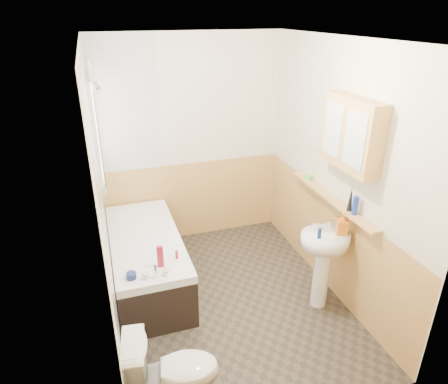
{
  "coord_description": "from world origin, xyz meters",
  "views": [
    {
      "loc": [
        -1.05,
        -3.07,
        2.7
      ],
      "look_at": [
        0.0,
        0.15,
        1.15
      ],
      "focal_mm": 32.0,
      "sensor_mm": 36.0,
      "label": 1
    }
  ],
  "objects_px": {
    "pine_shelf": "(331,199)",
    "bathtub": "(147,259)",
    "sink": "(323,255)",
    "medicine_cabinet": "(352,134)",
    "toilet": "(173,373)"
  },
  "relations": [
    {
      "from": "pine_shelf",
      "to": "bathtub",
      "type": "bearing_deg",
      "value": 161.66
    },
    {
      "from": "bathtub",
      "to": "sink",
      "type": "xyz_separation_m",
      "value": [
        1.57,
        -0.87,
        0.28
      ]
    },
    {
      "from": "bathtub",
      "to": "medicine_cabinet",
      "type": "distance_m",
      "value": 2.4
    },
    {
      "from": "bathtub",
      "to": "medicine_cabinet",
      "type": "height_order",
      "value": "medicine_cabinet"
    },
    {
      "from": "bathtub",
      "to": "sink",
      "type": "relative_size",
      "value": 1.77
    },
    {
      "from": "toilet",
      "to": "pine_shelf",
      "type": "relative_size",
      "value": 0.48
    },
    {
      "from": "toilet",
      "to": "medicine_cabinet",
      "type": "height_order",
      "value": "medicine_cabinet"
    },
    {
      "from": "toilet",
      "to": "pine_shelf",
      "type": "distance_m",
      "value": 2.15
    },
    {
      "from": "toilet",
      "to": "medicine_cabinet",
      "type": "bearing_deg",
      "value": -59.51
    },
    {
      "from": "pine_shelf",
      "to": "sink",
      "type": "bearing_deg",
      "value": -125.6
    },
    {
      "from": "sink",
      "to": "bathtub",
      "type": "bearing_deg",
      "value": 147.87
    },
    {
      "from": "bathtub",
      "to": "sink",
      "type": "distance_m",
      "value": 1.81
    },
    {
      "from": "medicine_cabinet",
      "to": "bathtub",
      "type": "bearing_deg",
      "value": 155.18
    },
    {
      "from": "toilet",
      "to": "sink",
      "type": "xyz_separation_m",
      "value": [
        1.6,
        0.67,
        0.25
      ]
    },
    {
      "from": "toilet",
      "to": "sink",
      "type": "relative_size",
      "value": 0.74
    }
  ]
}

